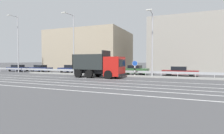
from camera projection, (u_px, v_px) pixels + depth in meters
ground_plane at (117, 78)px, 22.61m from camera, size 320.00×320.00×0.00m
lane_strip_0 at (91, 79)px, 20.98m from camera, size 60.61×0.16×0.01m
lane_strip_1 at (80, 81)px, 18.63m from camera, size 60.61×0.16×0.01m
lane_strip_2 at (70, 83)px, 16.94m from camera, size 60.61×0.16×0.01m
lane_strip_3 at (59, 85)px, 15.49m from camera, size 60.61×0.16×0.01m
lane_strip_4 at (44, 88)px, 13.80m from camera, size 60.61×0.16×0.01m
median_island at (122, 76)px, 24.34m from camera, size 33.34×1.10×0.18m
median_guardrail at (124, 72)px, 25.16m from camera, size 60.61×0.09×0.78m
dump_truck at (105, 67)px, 22.22m from camera, size 6.78×2.89×3.46m
median_road_sign at (135, 68)px, 23.62m from camera, size 0.74×0.16×2.20m
street_lamp_0 at (17, 42)px, 31.74m from camera, size 0.71×1.90×10.27m
street_lamp_1 at (73, 41)px, 27.07m from camera, size 0.71×2.42×9.34m
street_lamp_2 at (152, 41)px, 22.61m from camera, size 0.70×2.44×8.43m
parked_car_0 at (18, 68)px, 35.69m from camera, size 4.60×1.99×1.34m
parked_car_1 at (41, 68)px, 33.75m from camera, size 4.53×2.15×1.36m
parked_car_2 at (71, 69)px, 31.51m from camera, size 4.71×2.17×1.42m
parked_car_3 at (101, 69)px, 29.10m from camera, size 4.51×2.14×1.55m
parked_car_4 at (134, 70)px, 26.80m from camera, size 4.40×2.21×1.49m
parked_car_5 at (180, 71)px, 24.77m from camera, size 4.94×2.25×1.36m
background_building_0 at (91, 51)px, 41.92m from camera, size 17.08×13.93×8.97m
background_building_1 at (198, 46)px, 34.36m from camera, size 17.75×12.52×10.18m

